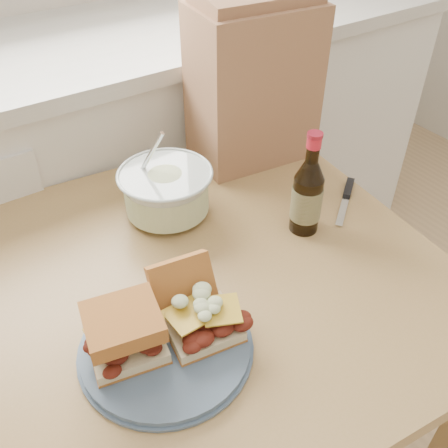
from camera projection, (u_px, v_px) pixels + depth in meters
cabinet_run at (98, 184)px, 1.63m from camera, size 2.50×0.64×0.94m
dining_table at (216, 304)px, 1.04m from camera, size 0.95×0.95×0.72m
plate at (166, 346)px, 0.82m from camera, size 0.28×0.28×0.02m
sandwich_left at (125, 333)px, 0.78m from camera, size 0.13×0.13×0.09m
sandwich_right at (195, 308)px, 0.83m from camera, size 0.13×0.17×0.10m
coleslaw_bowl at (167, 193)px, 1.08m from camera, size 0.20×0.20×0.20m
beer_bottle at (307, 195)px, 1.02m from camera, size 0.06×0.06×0.23m
knife at (347, 194)px, 1.16m from camera, size 0.15×0.12×0.01m
paper_bag at (253, 85)px, 1.19m from camera, size 0.31×0.22×0.37m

